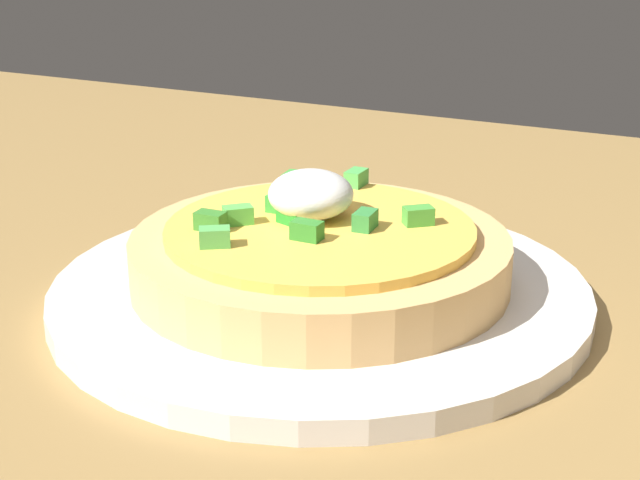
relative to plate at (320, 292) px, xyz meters
The scene contains 3 objects.
dining_table 8.56cm from the plate, 122.98° to the left, with size 129.46×89.65×3.11cm, color olive.
plate is the anchor object (origin of this frame).
pizza 1.92cm from the plate, 39.42° to the right, with size 16.90×16.90×4.84cm.
Camera 1 is at (-13.10, 29.23, 20.95)cm, focal length 54.38 mm.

